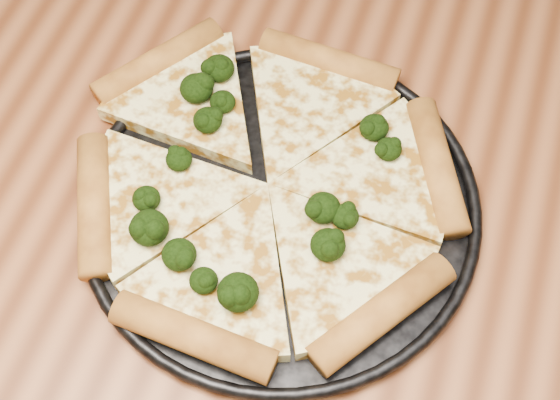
% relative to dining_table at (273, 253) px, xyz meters
% --- Properties ---
extents(dining_table, '(1.20, 0.90, 0.75)m').
position_rel_dining_table_xyz_m(dining_table, '(0.00, 0.00, 0.00)').
color(dining_table, '#95532E').
rests_on(dining_table, ground).
extents(pizza_pan, '(0.34, 0.34, 0.02)m').
position_rel_dining_table_xyz_m(pizza_pan, '(0.01, -0.00, 0.10)').
color(pizza_pan, black).
rests_on(pizza_pan, dining_table).
extents(pizza, '(0.36, 0.33, 0.03)m').
position_rel_dining_table_xyz_m(pizza, '(-0.01, 0.01, 0.11)').
color(pizza, '#FFF59C').
rests_on(pizza, pizza_pan).
extents(broccoli_florets, '(0.21, 0.24, 0.02)m').
position_rel_dining_table_xyz_m(broccoli_florets, '(-0.03, -0.01, 0.12)').
color(broccoli_florets, black).
rests_on(broccoli_florets, pizza).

